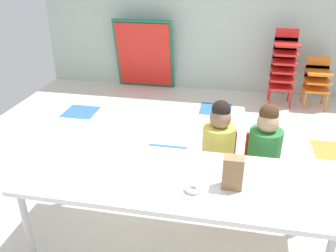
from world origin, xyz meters
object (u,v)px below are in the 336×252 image
object	(u,v)px
seated_child_near_camera	(219,143)
paper_plate_center_table	(210,173)
kid_chair_orange_stack	(317,79)
folded_activity_table	(144,55)
paper_bag_brown	(233,172)
seated_child_middle_seat	(264,147)
kid_chair_red_stack	(284,64)
paper_plate_near_edge	(192,191)
craft_table	(174,182)
donut_powdered_on_plate	(192,188)

from	to	relation	value
seated_child_near_camera	paper_plate_center_table	world-z (taller)	seated_child_near_camera
kid_chair_orange_stack	folded_activity_table	distance (m)	2.52
seated_child_near_camera	paper_bag_brown	world-z (taller)	seated_child_near_camera
paper_bag_brown	folded_activity_table	bearing A→B (deg)	113.70
seated_child_middle_seat	paper_bag_brown	size ratio (longest dim) A/B	4.17
kid_chair_red_stack	kid_chair_orange_stack	world-z (taller)	kid_chair_red_stack
kid_chair_orange_stack	paper_plate_near_edge	bearing A→B (deg)	-112.73
kid_chair_red_stack	paper_plate_center_table	xyz separation A→B (m)	(-0.76, -2.90, 0.02)
kid_chair_red_stack	paper_bag_brown	world-z (taller)	kid_chair_red_stack
kid_chair_orange_stack	paper_plate_near_edge	world-z (taller)	kid_chair_orange_stack
seated_child_near_camera	paper_bag_brown	size ratio (longest dim) A/B	4.17
craft_table	paper_plate_near_edge	size ratio (longest dim) A/B	11.52
paper_plate_center_table	seated_child_near_camera	bearing A→B (deg)	86.65
kid_chair_red_stack	kid_chair_orange_stack	bearing A→B (deg)	-0.12
kid_chair_orange_stack	kid_chair_red_stack	bearing A→B (deg)	179.88
seated_child_middle_seat	paper_bag_brown	bearing A→B (deg)	-110.46
paper_plate_center_table	folded_activity_table	bearing A→B (deg)	112.24
paper_plate_near_edge	donut_powdered_on_plate	bearing A→B (deg)	180.00
seated_child_near_camera	donut_powdered_on_plate	size ratio (longest dim) A/B	8.44
folded_activity_table	paper_plate_near_edge	bearing A→B (deg)	-70.45
seated_child_near_camera	paper_plate_center_table	size ratio (longest dim) A/B	5.10
seated_child_middle_seat	kid_chair_orange_stack	bearing A→B (deg)	70.81
folded_activity_table	paper_bag_brown	distance (m)	3.58
donut_powdered_on_plate	paper_plate_center_table	bearing A→B (deg)	69.19
kid_chair_orange_stack	craft_table	bearing A→B (deg)	-115.92
kid_chair_red_stack	folded_activity_table	bearing A→B (deg)	173.13
kid_chair_orange_stack	folded_activity_table	xyz separation A→B (m)	(-2.51, 0.25, 0.14)
seated_child_near_camera	seated_child_middle_seat	world-z (taller)	same
kid_chair_orange_stack	paper_bag_brown	bearing A→B (deg)	-109.46
seated_child_middle_seat	paper_bag_brown	distance (m)	0.71
paper_plate_near_edge	donut_powdered_on_plate	size ratio (longest dim) A/B	1.66
paper_bag_brown	paper_plate_center_table	bearing A→B (deg)	139.20
seated_child_near_camera	seated_child_middle_seat	xyz separation A→B (m)	(0.36, 0.00, 0.00)
seated_child_near_camera	folded_activity_table	xyz separation A→B (m)	(-1.31, 2.63, -0.02)
craft_table	folded_activity_table	bearing A→B (deg)	108.08
folded_activity_table	paper_plate_near_edge	xyz separation A→B (m)	(1.20, -3.37, 0.06)
paper_bag_brown	kid_chair_red_stack	bearing A→B (deg)	78.73
kid_chair_red_stack	craft_table	bearing A→B (deg)	-108.25
seated_child_near_camera	craft_table	bearing A→B (deg)	-113.23
seated_child_middle_seat	paper_plate_center_table	bearing A→B (deg)	-127.40
folded_activity_table	donut_powdered_on_plate	distance (m)	3.58
paper_plate_center_table	paper_plate_near_edge	bearing A→B (deg)	-110.81
seated_child_near_camera	seated_child_middle_seat	distance (m)	0.36
seated_child_near_camera	kid_chair_red_stack	size ratio (longest dim) A/B	0.88
seated_child_near_camera	paper_plate_near_edge	size ratio (longest dim) A/B	5.10
folded_activity_table	craft_table	bearing A→B (deg)	-71.92
kid_chair_orange_stack	paper_bag_brown	distance (m)	3.22
craft_table	folded_activity_table	xyz separation A→B (m)	(-1.06, 3.23, -0.01)
kid_chair_red_stack	folded_activity_table	xyz separation A→B (m)	(-2.04, 0.25, -0.04)
kid_chair_red_stack	kid_chair_orange_stack	xyz separation A→B (m)	(0.47, -0.00, -0.18)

